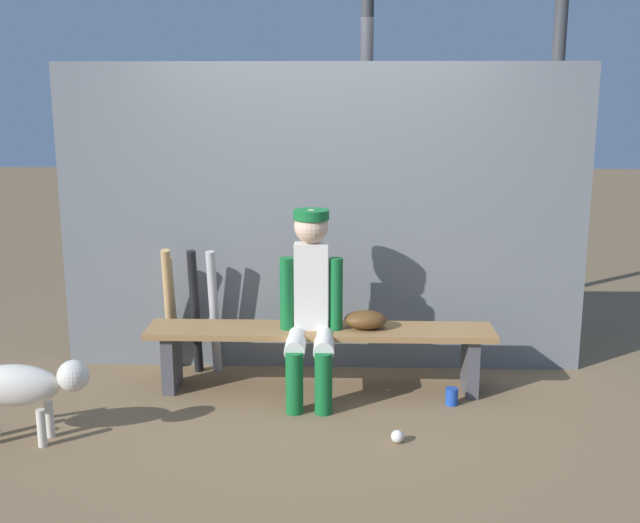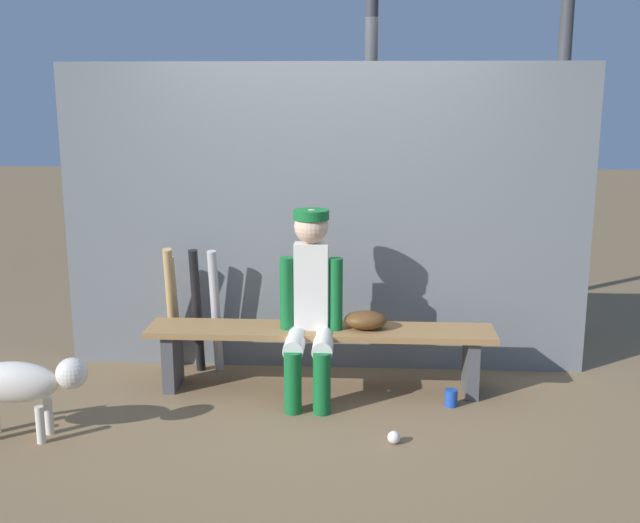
% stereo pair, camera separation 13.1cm
% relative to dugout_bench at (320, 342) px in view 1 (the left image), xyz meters
% --- Properties ---
extents(ground_plane, '(30.00, 30.00, 0.00)m').
position_rel_dugout_bench_xyz_m(ground_plane, '(0.00, 0.00, -0.34)').
color(ground_plane, brown).
extents(chainlink_fence, '(3.69, 0.03, 2.16)m').
position_rel_dugout_bench_xyz_m(chainlink_fence, '(0.00, 0.46, 0.74)').
color(chainlink_fence, slate).
rests_on(chainlink_fence, ground_plane).
extents(dugout_bench, '(2.29, 0.36, 0.43)m').
position_rel_dugout_bench_xyz_m(dugout_bench, '(0.00, 0.00, 0.00)').
color(dugout_bench, olive).
rests_on(dugout_bench, ground_plane).
extents(player_seated, '(0.41, 0.55, 1.22)m').
position_rel_dugout_bench_xyz_m(player_seated, '(-0.06, -0.10, 0.32)').
color(player_seated, silver).
rests_on(player_seated, ground_plane).
extents(baseball_glove, '(0.28, 0.20, 0.12)m').
position_rel_dugout_bench_xyz_m(baseball_glove, '(0.30, 0.00, 0.16)').
color(baseball_glove, '#593819').
rests_on(baseball_glove, dugout_bench).
extents(bat_aluminum_silver, '(0.08, 0.17, 0.90)m').
position_rel_dugout_bench_xyz_m(bat_aluminum_silver, '(-0.75, 0.30, 0.11)').
color(bat_aluminum_silver, '#B7B7BC').
rests_on(bat_aluminum_silver, ground_plane).
extents(bat_aluminum_black, '(0.08, 0.16, 0.90)m').
position_rel_dugout_bench_xyz_m(bat_aluminum_black, '(-0.88, 0.29, 0.11)').
color(bat_aluminum_black, black).
rests_on(bat_aluminum_black, ground_plane).
extents(bat_wood_tan, '(0.09, 0.26, 0.91)m').
position_rel_dugout_bench_xyz_m(bat_wood_tan, '(-1.07, 0.31, 0.12)').
color(bat_wood_tan, tan).
rests_on(bat_wood_tan, ground_plane).
extents(bat_wood_natural, '(0.07, 0.23, 0.84)m').
position_rel_dugout_bench_xyz_m(bat_wood_natural, '(-1.06, 0.36, 0.09)').
color(bat_wood_natural, tan).
rests_on(bat_wood_natural, ground_plane).
extents(baseball, '(0.07, 0.07, 0.07)m').
position_rel_dugout_bench_xyz_m(baseball, '(0.47, -0.78, -0.30)').
color(baseball, white).
rests_on(baseball, ground_plane).
extents(cup_on_ground, '(0.08, 0.08, 0.11)m').
position_rel_dugout_bench_xyz_m(cup_on_ground, '(0.85, -0.22, -0.28)').
color(cup_on_ground, '#1E47AD').
rests_on(cup_on_ground, ground_plane).
extents(cup_on_bench, '(0.08, 0.08, 0.11)m').
position_rel_dugout_bench_xyz_m(cup_on_bench, '(-0.00, 0.02, 0.15)').
color(cup_on_bench, silver).
rests_on(cup_on_bench, dugout_bench).
extents(scoreboard, '(1.96, 0.27, 3.79)m').
position_rel_dugout_bench_xyz_m(scoreboard, '(1.10, 1.20, 2.28)').
color(scoreboard, '#3F3F42').
rests_on(scoreboard, ground_plane).
extents(dog, '(0.84, 0.20, 0.49)m').
position_rel_dugout_bench_xyz_m(dog, '(-1.64, -0.83, -0.00)').
color(dog, beige).
rests_on(dog, ground_plane).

